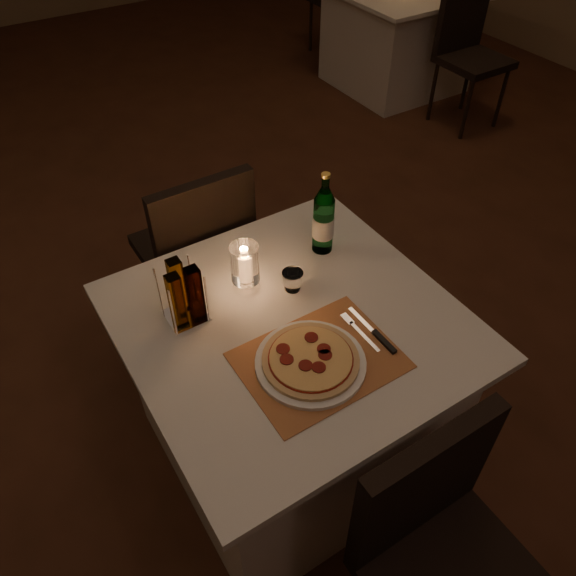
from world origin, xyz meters
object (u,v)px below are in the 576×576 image
tumbler (293,281)px  hurricane_candle (245,265)px  water_bottle (323,220)px  plate (310,363)px  chair_near (440,543)px  pizza (311,359)px  main_table (291,390)px  chair_far (198,244)px  neighbor_table_right (397,38)px

tumbler → hurricane_candle: bearing=148.6°
water_bottle → hurricane_candle: (-0.33, -0.04, -0.02)m
tumbler → plate: bearing=-113.4°
tumbler → chair_near: bearing=-95.4°
pizza → water_bottle: 0.54m
chair_near → plate: size_ratio=2.81×
chair_near → plate: 0.57m
pizza → water_bottle: (0.33, 0.41, 0.10)m
hurricane_candle → chair_near: bearing=-86.8°
main_table → hurricane_candle: 0.51m
pizza → hurricane_candle: (-0.00, 0.37, 0.08)m
plate → water_bottle: bearing=51.6°
chair_near → water_bottle: (0.28, 0.95, 0.32)m
chair_far → pizza: 0.92m
pizza → tumbler: (0.13, 0.30, 0.01)m
chair_far → hurricane_candle: size_ratio=5.05×
chair_near → neighbor_table_right: (2.53, 3.12, -0.18)m
main_table → neighbor_table_right: size_ratio=1.00×
main_table → neighbor_table_right: bearing=43.6°
pizza → hurricane_candle: 0.38m
main_table → neighbor_table_right: (2.53, 2.41, 0.00)m
main_table → chair_near: size_ratio=1.11×
neighbor_table_right → pizza: bearing=-134.9°
pizza → chair_near: bearing=-84.6°
chair_far → water_bottle: bearing=-60.1°
chair_near → hurricane_candle: bearing=93.2°
hurricane_candle → neighbor_table_right: size_ratio=0.18×
plate → main_table: bearing=74.5°
plate → pizza: 0.02m
chair_far → hurricane_candle: (-0.05, -0.52, 0.30)m
chair_far → pizza: chair_far is taller
chair_far → neighbor_table_right: chair_far is taller
main_table → tumbler: bearing=56.1°
chair_far → chair_near: bearing=-90.0°
chair_near → plate: chair_near is taller
chair_near → main_table: bearing=90.0°
chair_far → water_bottle: water_bottle is taller
chair_far → tumbler: (0.08, -0.60, 0.23)m
water_bottle → neighbor_table_right: water_bottle is taller
main_table → water_bottle: 0.61m
hurricane_candle → neighbor_table_right: (2.58, 2.21, -0.47)m
plate → hurricane_candle: 0.39m
main_table → tumbler: size_ratio=14.38×
plate → tumbler: (0.13, 0.30, 0.02)m
chair_near → plate: (-0.05, 0.53, 0.20)m
main_table → pizza: size_ratio=3.57×
neighbor_table_right → tumbler: bearing=-137.0°
plate → hurricane_candle: bearing=90.1°
plate → pizza: pizza is taller
chair_far → water_bottle: size_ratio=2.92×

